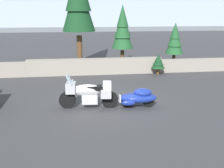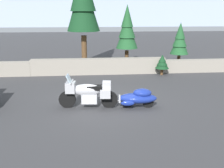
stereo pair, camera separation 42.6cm
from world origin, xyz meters
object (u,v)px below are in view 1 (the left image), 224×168
Objects in this scene: pine_tree_secondary at (123,29)px; touring_motorcycle at (88,93)px; car_shaped_trailer at (138,97)px; pine_tree_far_right at (175,40)px.

touring_motorcycle is at bearing -109.37° from pine_tree_secondary.
car_shaped_trailer is 7.93m from pine_tree_secondary.
touring_motorcycle is 1.97m from car_shaped_trailer.
touring_motorcycle is 0.77× the size of pine_tree_far_right.
pine_tree_secondary is at bearing 70.63° from touring_motorcycle.
car_shaped_trailer is at bearing -5.25° from touring_motorcycle.
pine_tree_secondary reaches higher than pine_tree_far_right.
car_shaped_trailer is at bearing -95.01° from pine_tree_secondary.
pine_tree_secondary is 3.48m from pine_tree_far_right.
touring_motorcycle is at bearing 174.75° from car_shaped_trailer.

